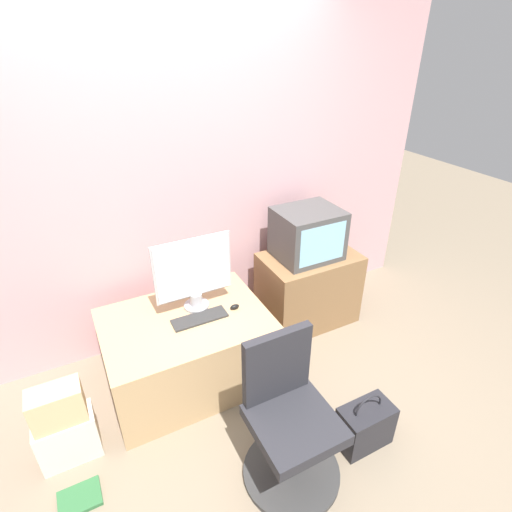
# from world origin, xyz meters

# --- Properties ---
(ground_plane) EXTENTS (12.00, 12.00, 0.00)m
(ground_plane) POSITION_xyz_m (0.00, 0.00, 0.00)
(ground_plane) COLOR #7F705B
(wall_back) EXTENTS (4.40, 0.05, 2.60)m
(wall_back) POSITION_xyz_m (0.00, 1.32, 1.30)
(wall_back) COLOR #CC9EA3
(wall_back) RESTS_ON ground_plane
(desk) EXTENTS (1.08, 0.78, 0.53)m
(desk) POSITION_xyz_m (-0.14, 0.76, 0.26)
(desk) COLOR tan
(desk) RESTS_ON ground_plane
(side_stand) EXTENTS (0.77, 0.49, 0.62)m
(side_stand) POSITION_xyz_m (0.99, 0.95, 0.31)
(side_stand) COLOR olive
(side_stand) RESTS_ON ground_plane
(main_monitor) EXTENTS (0.53, 0.17, 0.52)m
(main_monitor) POSITION_xyz_m (-0.02, 0.85, 0.80)
(main_monitor) COLOR #B2B2B7
(main_monitor) RESTS_ON desk
(keyboard) EXTENTS (0.37, 0.13, 0.01)m
(keyboard) POSITION_xyz_m (-0.05, 0.71, 0.54)
(keyboard) COLOR #2D2D2D
(keyboard) RESTS_ON desk
(mouse) EXTENTS (0.06, 0.04, 0.03)m
(mouse) POSITION_xyz_m (0.20, 0.70, 0.55)
(mouse) COLOR black
(mouse) RESTS_ON desk
(crt_tv) EXTENTS (0.48, 0.41, 0.39)m
(crt_tv) POSITION_xyz_m (0.96, 0.97, 0.82)
(crt_tv) COLOR #474747
(crt_tv) RESTS_ON side_stand
(office_chair) EXTENTS (0.55, 0.55, 0.87)m
(office_chair) POSITION_xyz_m (0.13, -0.14, 0.36)
(office_chair) COLOR #333333
(office_chair) RESTS_ON ground_plane
(cardboard_box_lower) EXTENTS (0.32, 0.18, 0.31)m
(cardboard_box_lower) POSITION_xyz_m (-0.96, 0.49, 0.15)
(cardboard_box_lower) COLOR beige
(cardboard_box_lower) RESTS_ON ground_plane
(cardboard_box_upper) EXTENTS (0.28, 0.16, 0.22)m
(cardboard_box_upper) POSITION_xyz_m (-0.96, 0.49, 0.42)
(cardboard_box_upper) COLOR #D1B27F
(cardboard_box_upper) RESTS_ON cardboard_box_lower
(handbag) EXTENTS (0.32, 0.19, 0.39)m
(handbag) POSITION_xyz_m (0.62, -0.22, 0.14)
(handbag) COLOR #232328
(handbag) RESTS_ON ground_plane
(book) EXTENTS (0.22, 0.17, 0.02)m
(book) POSITION_xyz_m (-0.95, 0.19, 0.01)
(book) COLOR #2D6638
(book) RESTS_ON ground_plane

